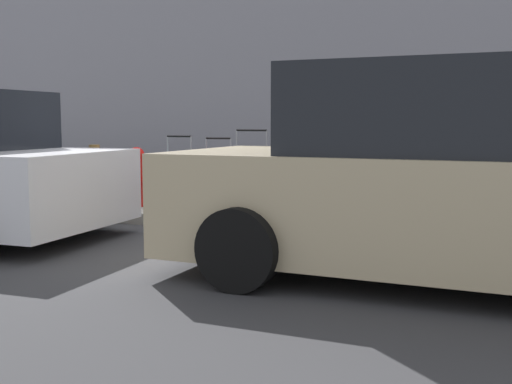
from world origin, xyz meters
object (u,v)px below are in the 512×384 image
object	(u,v)px
suitcase_maroon_6	(219,182)
suitcase_teal_7	(180,181)
suitcase_silver_2	(386,199)
suitcase_black_5	(252,184)
suitcase_teal_0	(485,192)
suitcase_navy_4	(296,192)
bollard_post	(95,175)
fire_hydrant	(137,176)
suitcase_red_3	(337,189)
suitcase_olive_1	(436,198)
parked_car_beige_0	(447,182)

from	to	relation	value
suitcase_maroon_6	suitcase_teal_7	bearing A→B (deg)	16.45
suitcase_silver_2	suitcase_teal_7	xyz separation A→B (m)	(2.64, 0.02, 0.10)
suitcase_black_5	suitcase_teal_7	bearing A→B (deg)	0.84
suitcase_teal_0	suitcase_black_5	distance (m)	2.69
suitcase_navy_4	bollard_post	bearing A→B (deg)	3.53
suitcase_navy_4	fire_hydrant	distance (m)	2.22
suitcase_teal_7	fire_hydrant	bearing A→B (deg)	-5.81
suitcase_red_3	suitcase_navy_4	xyz separation A→B (m)	(0.54, -0.10, -0.08)
suitcase_olive_1	suitcase_black_5	size ratio (longest dim) A/B	0.63
suitcase_teal_7	fire_hydrant	xyz separation A→B (m)	(0.68, -0.07, 0.05)
suitcase_olive_1	suitcase_teal_7	xyz separation A→B (m)	(3.18, 0.03, 0.07)
suitcase_teal_0	bollard_post	xyz separation A→B (m)	(4.93, 0.10, 0.02)
suitcase_red_3	bollard_post	world-z (taller)	suitcase_red_3
suitcase_silver_2	bollard_post	distance (m)	3.89
suitcase_silver_2	parked_car_beige_0	size ratio (longest dim) A/B	0.18
suitcase_teal_0	fire_hydrant	world-z (taller)	suitcase_teal_0
suitcase_teal_0	suitcase_black_5	world-z (taller)	suitcase_black_5
suitcase_red_3	suitcase_teal_0	bearing A→B (deg)	-179.09
bollard_post	fire_hydrant	bearing A→B (deg)	-165.08
suitcase_navy_4	suitcase_black_5	bearing A→B (deg)	8.00
suitcase_silver_2	suitcase_teal_0	bearing A→B (deg)	179.88
bollard_post	suitcase_navy_4	bearing A→B (deg)	-176.47
bollard_post	suitcase_black_5	bearing A→B (deg)	-177.57
suitcase_silver_2	suitcase_navy_4	world-z (taller)	suitcase_silver_2
suitcase_silver_2	suitcase_red_3	distance (m)	0.57
suitcase_maroon_6	fire_hydrant	xyz separation A→B (m)	(1.17, 0.07, 0.05)
suitcase_navy_4	fire_hydrant	size ratio (longest dim) A/B	0.96
suitcase_black_5	parked_car_beige_0	size ratio (longest dim) A/B	0.23
suitcase_maroon_6	fire_hydrant	bearing A→B (deg)	3.61
suitcase_olive_1	suitcase_silver_2	bearing A→B (deg)	0.80
suitcase_red_3	parked_car_beige_0	world-z (taller)	parked_car_beige_0
suitcase_olive_1	suitcase_teal_0	bearing A→B (deg)	178.90
suitcase_teal_0	suitcase_black_5	size ratio (longest dim) A/B	0.97
suitcase_silver_2	suitcase_teal_7	world-z (taller)	suitcase_teal_7
suitcase_olive_1	suitcase_teal_7	world-z (taller)	suitcase_teal_7
suitcase_maroon_6	suitcase_black_5	bearing A→B (deg)	165.85
suitcase_olive_1	bollard_post	distance (m)	4.43
suitcase_olive_1	suitcase_navy_4	xyz separation A→B (m)	(1.64, -0.07, -0.02)
suitcase_teal_7	bollard_post	size ratio (longest dim) A/B	1.17
fire_hydrant	suitcase_teal_7	bearing A→B (deg)	174.19
suitcase_silver_2	suitcase_maroon_6	world-z (taller)	suitcase_maroon_6
fire_hydrant	parked_car_beige_0	distance (m)	4.62
suitcase_maroon_6	parked_car_beige_0	bearing A→B (deg)	145.40
suitcase_teal_0	suitcase_navy_4	bearing A→B (deg)	-2.01
suitcase_navy_4	parked_car_beige_0	distance (m)	2.82
suitcase_teal_0	parked_car_beige_0	distance (m)	1.97
suitcase_navy_4	bollard_post	world-z (taller)	bollard_post
suitcase_teal_0	suitcase_navy_4	world-z (taller)	suitcase_teal_0
suitcase_teal_7	suitcase_teal_0	bearing A→B (deg)	-179.76
suitcase_silver_2	suitcase_maroon_6	xyz separation A→B (m)	(2.15, -0.13, 0.10)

